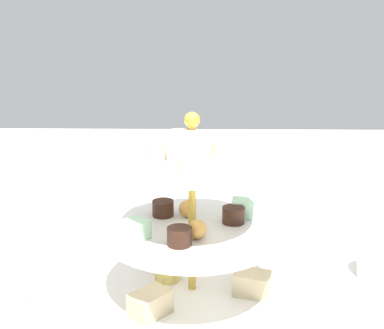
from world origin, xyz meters
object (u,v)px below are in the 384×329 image
at_px(water_glass_short_left, 381,256).
at_px(butter_knife_left, 25,243).
at_px(tiered_serving_stand, 192,243).
at_px(water_glass_mid_back, 245,203).

xyz_separation_m(water_glass_short_left, butter_knife_left, (0.56, -0.10, -0.03)).
height_order(tiered_serving_stand, water_glass_mid_back, tiered_serving_stand).
xyz_separation_m(tiered_serving_stand, butter_knife_left, (0.29, -0.16, -0.08)).
bearing_deg(water_glass_mid_back, butter_knife_left, 11.12).
distance_m(tiered_serving_stand, water_glass_short_left, 0.28).
height_order(water_glass_short_left, water_glass_mid_back, water_glass_mid_back).
xyz_separation_m(tiered_serving_stand, water_glass_short_left, (-0.27, -0.05, -0.04)).
height_order(tiered_serving_stand, water_glass_short_left, tiered_serving_stand).
bearing_deg(water_glass_mid_back, tiered_serving_stand, 68.36).
bearing_deg(butter_knife_left, tiered_serving_stand, 91.28).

